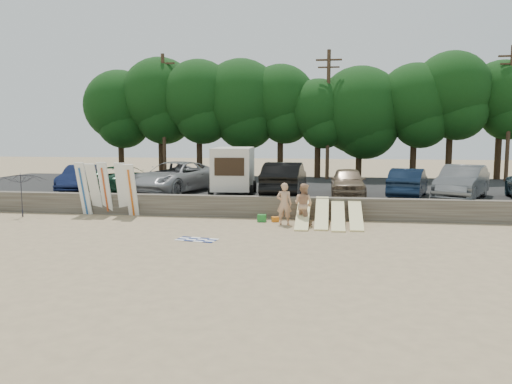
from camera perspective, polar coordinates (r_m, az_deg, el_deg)
ground at (r=20.25m, az=2.12°, el=-4.39°), size 120.00×120.00×0.00m
seawall at (r=23.11m, az=2.94°, el=-1.76°), size 44.00×0.50×1.00m
parking_lot at (r=30.54m, az=4.28°, el=-0.01°), size 44.00×14.50×0.70m
treeline at (r=37.39m, az=3.62°, el=10.32°), size 33.09×6.57×9.02m
utility_poles at (r=35.80m, az=8.24°, el=9.05°), size 25.80×0.26×9.00m
box_trailer at (r=26.18m, az=-2.58°, el=2.71°), size 2.49×4.04×2.47m
car_0 at (r=29.80m, az=-19.33°, el=1.54°), size 2.19×4.55×1.44m
car_1 at (r=28.35m, az=-14.82°, el=1.46°), size 3.17×5.51×1.45m
car_2 at (r=27.59m, az=-9.30°, el=1.69°), size 4.35×6.57×1.68m
car_3 at (r=25.74m, az=3.29°, el=1.50°), size 2.00×5.35×1.74m
car_4 at (r=26.11m, az=10.46°, el=1.15°), size 1.72×4.27×1.46m
car_5 at (r=26.28m, az=16.98°, el=1.02°), size 2.64×4.70×1.47m
car_6 at (r=26.38m, az=22.49°, el=1.04°), size 3.71×5.33×1.67m
surfboard_upright_0 at (r=25.22m, az=-19.13°, el=0.36°), size 0.59×0.70×2.55m
surfboard_upright_1 at (r=25.03m, az=-18.00°, el=0.29°), size 0.55×0.86×2.50m
surfboard_upright_2 at (r=24.87m, az=-16.86°, el=0.36°), size 0.57×0.64×2.56m
surfboard_upright_3 at (r=24.50m, az=-15.05°, el=0.31°), size 0.53×0.68×2.54m
surfboard_upright_4 at (r=24.11m, az=-14.09°, el=0.19°), size 0.56×0.87×2.50m
surfboard_low_0 at (r=21.41m, az=5.39°, el=-2.52°), size 0.56×2.89×0.95m
surfboard_low_1 at (r=21.57m, az=7.54°, el=-2.36°), size 0.56×2.86×1.04m
surfboard_low_2 at (r=21.40m, az=9.36°, el=-2.66°), size 0.56×2.90×0.90m
surfboard_low_3 at (r=21.61m, az=11.31°, el=-2.51°), size 0.56×2.88×0.97m
beachgoer_a at (r=21.36m, az=3.24°, el=-1.35°), size 0.66×0.44×1.81m
beachgoer_b at (r=21.32m, az=5.44°, el=-1.41°), size 1.10×1.03×1.80m
cooler at (r=22.16m, az=0.67°, el=-3.01°), size 0.39×0.31×0.32m
gear_bag at (r=22.18m, az=2.21°, el=-3.13°), size 0.37×0.34×0.22m
beach_towel at (r=18.57m, az=-6.78°, el=-5.42°), size 1.75×1.75×0.00m
beach_umbrella at (r=25.77m, az=-25.33°, el=-0.29°), size 2.38×2.34×2.10m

